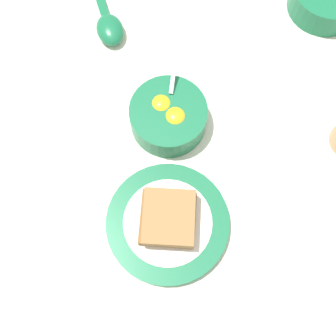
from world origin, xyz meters
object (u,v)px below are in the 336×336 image
Objects in this scene: toast_plate at (168,223)px; soup_spoon at (109,26)px; egg_bowl at (168,116)px; toast_sandwich at (168,218)px.

soup_spoon is at bearing -171.32° from toast_plate.
egg_bowl is 0.18m from toast_sandwich.
egg_bowl is at bearing 172.19° from toast_sandwich.
egg_bowl is 1.02× the size of soup_spoon.
soup_spoon is at bearing -157.56° from egg_bowl.
toast_plate is at bearing -27.74° from toast_sandwich.
toast_sandwich is (-0.00, 0.00, 0.03)m from toast_plate.
egg_bowl reaches higher than soup_spoon.
egg_bowl is 0.22m from soup_spoon.
toast_sandwich is 0.75× the size of soup_spoon.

